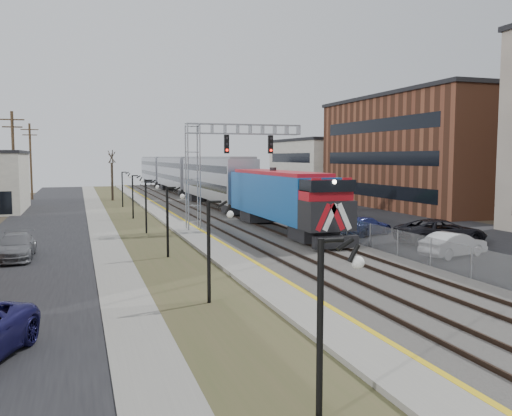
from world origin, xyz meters
name	(u,v)px	position (x,y,z in m)	size (l,w,h in m)	color
ground	(424,368)	(0.00, 0.00, 0.00)	(160.00, 160.00, 0.00)	#473D2D
street_west	(43,226)	(-11.50, 35.00, 0.02)	(7.00, 120.00, 0.04)	black
sidewalk	(100,224)	(-7.00, 35.00, 0.04)	(2.00, 120.00, 0.08)	gray
grass_median	(137,223)	(-4.00, 35.00, 0.03)	(4.00, 120.00, 0.06)	#414525
platform	(172,220)	(-1.00, 35.00, 0.12)	(2.00, 120.00, 0.24)	gray
ballast_bed	(227,219)	(4.00, 35.00, 0.10)	(8.00, 120.00, 0.20)	#595651
parking_lot	(346,215)	(16.00, 35.00, 0.02)	(16.00, 120.00, 0.04)	black
platform_edge	(182,219)	(-0.12, 35.00, 0.24)	(0.24, 120.00, 0.01)	gold
track_near	(205,217)	(2.00, 35.00, 0.28)	(1.58, 120.00, 0.15)	#2D2119
track_far	(243,216)	(5.50, 35.00, 0.28)	(1.58, 120.00, 0.15)	#2D2119
train	(188,177)	(5.50, 60.68, 2.92)	(3.00, 85.85, 5.33)	#134E9B
signal_gantry	(215,158)	(1.22, 27.99, 5.59)	(9.00, 1.07, 8.15)	gray
lampposts	(167,222)	(-4.00, 18.29, 2.00)	(0.14, 62.14, 4.00)	black
fence	(271,209)	(8.20, 35.00, 0.80)	(0.04, 120.00, 1.60)	gray
buildings_east	(494,150)	(30.00, 31.18, 6.31)	(16.00, 76.00, 15.00)	#AA9C89
bare_trees	(30,191)	(-12.66, 38.91, 2.70)	(12.30, 42.30, 5.95)	#382D23
car_lot_b	(453,245)	(11.33, 13.22, 0.70)	(1.47, 4.22, 1.39)	silver
car_lot_c	(441,232)	(13.42, 17.11, 0.81)	(2.70, 5.86, 1.63)	black
car_lot_d	(366,226)	(10.88, 22.27, 0.66)	(1.85, 4.55, 1.32)	navy
car_lot_e	(332,213)	(12.48, 30.98, 0.74)	(1.75, 4.35, 1.48)	slate
car_lot_f	(273,202)	(11.72, 44.07, 0.72)	(1.52, 4.35, 1.43)	#0E4818
car_street_b	(15,247)	(-12.05, 20.20, 0.69)	(1.93, 4.75, 1.38)	slate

